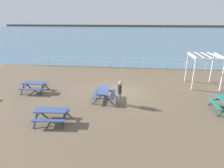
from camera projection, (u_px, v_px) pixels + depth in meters
name	position (u px, v px, depth m)	size (l,w,h in m)	color
ground_plane	(119.00, 93.00, 15.35)	(30.00, 24.00, 0.20)	brown
sea_band	(130.00, 33.00, 64.69)	(142.00, 90.00, 0.01)	#476B84
distant_shoreline	(132.00, 27.00, 104.94)	(142.00, 6.00, 1.80)	#4C4C47
seaward_railing	(124.00, 61.00, 22.31)	(23.07, 0.07, 1.08)	white
picnic_table_near_left	(34.00, 85.00, 15.17)	(1.80, 1.55, 0.80)	#334C84
picnic_table_mid_centre	(104.00, 92.00, 13.72)	(1.60, 1.85, 0.80)	#334C84
picnic_table_far_left	(52.00, 113.00, 10.83)	(1.91, 1.66, 0.80)	#334C84
visitor	(120.00, 91.00, 12.87)	(0.23, 0.53, 1.66)	slate
lattice_pergola	(205.00, 63.00, 16.06)	(2.45, 2.57, 2.70)	white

